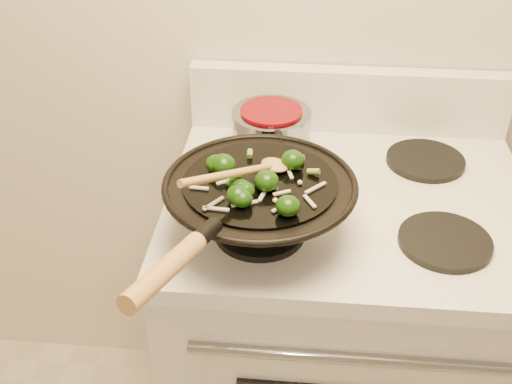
{
  "coord_description": "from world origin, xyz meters",
  "views": [
    {
      "loc": [
        -0.2,
        0.02,
        1.71
      ],
      "look_at": [
        -0.29,
        1.02,
        1.02
      ],
      "focal_mm": 45.0,
      "sensor_mm": 36.0,
      "label": 1
    }
  ],
  "objects": [
    {
      "name": "stove",
      "position": [
        -0.1,
        1.17,
        0.47
      ],
      "size": [
        0.78,
        0.67,
        1.08
      ],
      "color": "white",
      "rests_on": "ground"
    },
    {
      "name": "wok",
      "position": [
        -0.29,
        1.02,
        1.0
      ],
      "size": [
        0.37,
        0.59,
        0.18
      ],
      "color": "black",
      "rests_on": "stove"
    },
    {
      "name": "stirfry",
      "position": [
        -0.3,
        1.0,
        1.06
      ],
      "size": [
        0.25,
        0.23,
        0.04
      ],
      "color": "#123307",
      "rests_on": "wok"
    },
    {
      "name": "wooden_spoon",
      "position": [
        -0.3,
        1.01,
        1.08
      ],
      "size": [
        0.19,
        0.23,
        0.09
      ],
      "color": "#B38346",
      "rests_on": "wok"
    },
    {
      "name": "saucepan",
      "position": [
        -0.28,
        1.32,
        0.99
      ],
      "size": [
        0.18,
        0.29,
        0.11
      ],
      "color": "gray",
      "rests_on": "stove"
    }
  ]
}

